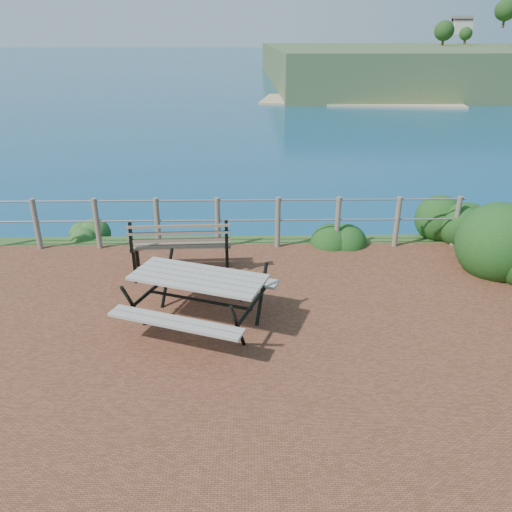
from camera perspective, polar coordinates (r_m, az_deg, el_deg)
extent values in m
cube|color=brown|center=(6.82, -5.72, -10.11)|extent=(10.00, 7.00, 0.12)
plane|color=#14547D|center=(205.67, -1.33, 22.80)|extent=(1200.00, 1200.00, 0.00)
cylinder|color=#6B5B4C|center=(10.37, -23.81, 3.35)|extent=(0.10, 0.10, 1.00)
cylinder|color=#6B5B4C|center=(9.99, -17.71, 3.53)|extent=(0.10, 0.10, 1.00)
cylinder|color=#6B5B4C|center=(9.72, -11.19, 3.68)|extent=(0.10, 0.10, 1.00)
cylinder|color=#6B5B4C|center=(9.58, -4.39, 3.79)|extent=(0.10, 0.10, 1.00)
cylinder|color=#6B5B4C|center=(9.58, 2.51, 3.84)|extent=(0.10, 0.10, 1.00)
cylinder|color=#6B5B4C|center=(9.72, 9.30, 3.84)|extent=(0.10, 0.10, 1.00)
cylinder|color=#6B5B4C|center=(9.99, 15.82, 3.78)|extent=(0.10, 0.10, 1.00)
cylinder|color=#6B5B4C|center=(10.38, 21.92, 3.69)|extent=(0.10, 0.10, 1.00)
cylinder|color=slate|center=(9.44, -4.47, 6.35)|extent=(9.40, 0.04, 0.04)
cylinder|color=slate|center=(9.57, -4.40, 4.07)|extent=(9.40, 0.04, 0.04)
cube|color=gray|center=(6.87, -6.64, -2.43)|extent=(1.98, 1.35, 0.04)
cube|color=gray|center=(7.01, -6.53, -4.67)|extent=(1.81, 0.89, 0.04)
cube|color=gray|center=(7.01, -6.53, -4.67)|extent=(1.81, 0.89, 0.04)
cylinder|color=black|center=(7.04, -6.51, -5.03)|extent=(1.49, 0.60, 0.04)
cube|color=brown|center=(8.74, -8.59, 1.36)|extent=(1.74, 0.50, 0.04)
cube|color=brown|center=(8.63, -8.71, 3.20)|extent=(1.72, 0.21, 0.39)
cube|color=black|center=(8.83, -8.49, -0.06)|extent=(0.06, 0.07, 0.47)
cube|color=black|center=(8.83, -8.49, -0.06)|extent=(0.06, 0.07, 0.47)
cube|color=black|center=(8.83, -8.49, -0.06)|extent=(0.06, 0.07, 0.47)
cube|color=black|center=(8.83, -8.49, -0.06)|extent=(0.06, 0.07, 0.47)
ellipsoid|color=#123A14|center=(10.91, 21.86, 1.71)|extent=(1.00, 1.00, 1.43)
ellipsoid|color=#1F511E|center=(10.97, -18.73, 2.30)|extent=(0.69, 0.69, 0.39)
ellipsoid|color=#123A14|center=(10.28, 9.39, 1.84)|extent=(0.83, 0.83, 0.59)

